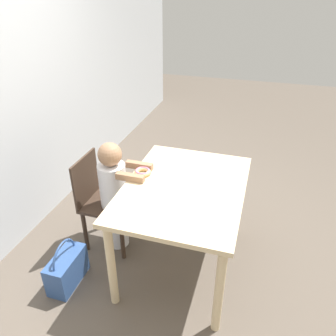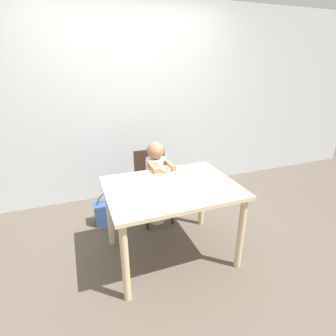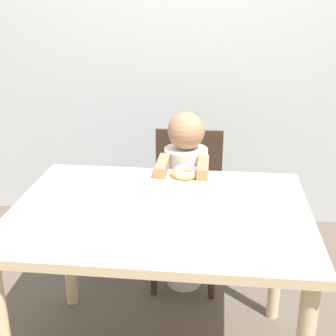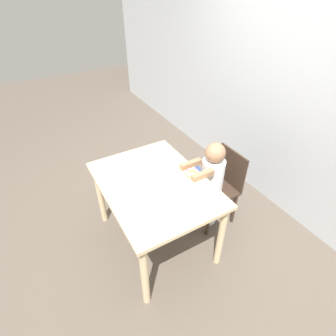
% 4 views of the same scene
% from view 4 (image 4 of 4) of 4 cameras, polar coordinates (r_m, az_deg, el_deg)
% --- Properties ---
extents(ground_plane, '(12.00, 12.00, 0.00)m').
position_cam_4_polar(ground_plane, '(2.79, -2.53, -15.07)').
color(ground_plane, brown).
extents(wall_back, '(8.00, 0.05, 2.50)m').
position_cam_4_polar(wall_back, '(2.88, 24.47, 14.46)').
color(wall_back, silver).
rests_on(wall_back, ground_plane).
extents(dining_table, '(1.15, 0.86, 0.75)m').
position_cam_4_polar(dining_table, '(2.32, -2.95, -5.17)').
color(dining_table, beige).
rests_on(dining_table, ground_plane).
extents(chair, '(0.37, 0.41, 0.82)m').
position_cam_4_polar(chair, '(2.75, 11.06, -4.09)').
color(chair, '#38281E').
rests_on(chair, ground_plane).
extents(child_figure, '(0.24, 0.42, 0.98)m').
position_cam_4_polar(child_figure, '(2.63, 9.32, -3.56)').
color(child_figure, white).
rests_on(child_figure, ground_plane).
extents(donut, '(0.13, 0.13, 0.04)m').
position_cam_4_polar(donut, '(2.34, 5.33, -1.03)').
color(donut, '#DBB270').
rests_on(donut, dining_table).
extents(napkin, '(0.26, 0.26, 0.00)m').
position_cam_4_polar(napkin, '(2.24, -3.52, -3.46)').
color(napkin, white).
rests_on(napkin, dining_table).
extents(handbag, '(0.35, 0.17, 0.40)m').
position_cam_4_polar(handbag, '(3.27, 5.76, -2.45)').
color(handbag, '#2D4C84').
rests_on(handbag, ground_plane).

